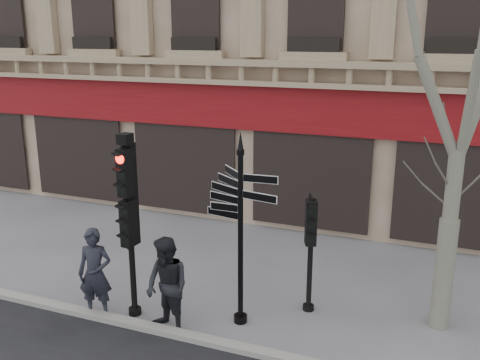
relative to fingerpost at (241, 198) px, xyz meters
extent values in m
plane|color=slate|center=(0.01, 0.44, -2.62)|extent=(80.00, 80.00, 0.00)
cube|color=gray|center=(0.01, -0.96, -2.56)|extent=(80.00, 0.25, 0.12)
cube|color=maroon|center=(0.01, 5.32, 0.98)|extent=(28.00, 0.25, 1.30)
cube|color=#897159|center=(0.01, 5.09, 1.95)|extent=(28.00, 0.35, 0.74)
cylinder|color=black|center=(0.00, 0.00, -0.89)|extent=(0.11, 0.11, 3.46)
cylinder|color=black|center=(0.00, 0.00, -2.55)|extent=(0.27, 0.27, 0.15)
cone|color=black|center=(0.00, 0.00, 1.11)|extent=(0.12, 0.12, 0.35)
cylinder|color=black|center=(-2.15, -0.52, -0.87)|extent=(0.12, 0.12, 3.50)
cylinder|color=black|center=(-2.15, -0.52, -2.55)|extent=(0.26, 0.26, 0.14)
cube|color=black|center=(-2.15, -0.52, -0.60)|extent=(0.43, 0.32, 0.95)
cube|color=black|center=(-2.15, -0.52, 0.43)|extent=(0.43, 0.32, 0.95)
sphere|color=#FF0C05|center=(-2.15, -0.52, 0.68)|extent=(0.20, 0.20, 0.20)
cube|color=black|center=(-2.15, -0.52, 1.08)|extent=(0.23, 0.29, 0.20)
cylinder|color=black|center=(1.15, 0.98, -1.41)|extent=(0.12, 0.12, 2.44)
cylinder|color=black|center=(1.15, 0.98, -2.56)|extent=(0.25, 0.25, 0.14)
cube|color=black|center=(1.15, 0.98, -0.65)|extent=(0.49, 0.42, 0.93)
cylinder|color=gray|center=(3.73, 1.30, -1.49)|extent=(0.37, 0.37, 2.26)
cylinder|color=gray|center=(3.73, 1.30, 0.25)|extent=(0.29, 0.29, 1.44)
imported|color=black|center=(-2.82, -0.86, -1.67)|extent=(0.79, 0.63, 1.90)
imported|color=black|center=(-1.17, -0.86, -1.65)|extent=(1.16, 1.05, 1.94)
camera|label=1|loc=(3.57, -8.97, 3.02)|focal=40.00mm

